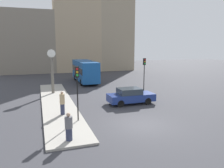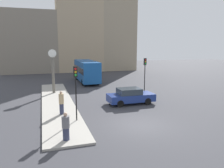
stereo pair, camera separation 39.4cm
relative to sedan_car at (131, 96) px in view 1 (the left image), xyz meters
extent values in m
plane|color=#38383D|center=(-1.53, -5.35, -0.74)|extent=(120.00, 120.00, 0.00)
cube|color=#A39E93|center=(-6.46, 2.45, -0.67)|extent=(2.82, 19.61, 0.13)
cube|color=gray|center=(-9.82, 28.11, 5.28)|extent=(10.57, 5.00, 12.03)
cube|color=tan|center=(0.06, 28.11, 9.22)|extent=(9.18, 5.00, 19.92)
cube|color=gray|center=(8.34, 28.11, 7.31)|extent=(7.39, 5.00, 16.09)
cube|color=navy|center=(0.04, 0.00, -0.13)|extent=(4.30, 1.79, 0.67)
cube|color=#2D3842|center=(-0.13, 0.00, 0.47)|extent=(2.07, 1.61, 0.53)
cylinder|color=black|center=(1.38, 0.78, -0.42)|extent=(0.64, 0.22, 0.64)
cylinder|color=black|center=(1.38, -0.78, -0.42)|extent=(0.64, 0.22, 0.64)
cylinder|color=black|center=(-1.29, 0.78, -0.42)|extent=(0.64, 0.22, 0.64)
cylinder|color=black|center=(-1.29, -0.78, -0.42)|extent=(0.64, 0.22, 0.64)
cube|color=#195199|center=(-1.48, 13.33, 1.01)|extent=(2.38, 8.33, 2.79)
cube|color=#1E232D|center=(-1.48, 13.33, 1.21)|extent=(2.40, 8.16, 0.82)
cylinder|color=black|center=(-0.43, 15.91, -0.29)|extent=(0.28, 0.90, 0.90)
cylinder|color=black|center=(-2.53, 15.91, -0.29)|extent=(0.28, 0.90, 0.90)
cylinder|color=black|center=(-0.43, 10.75, -0.29)|extent=(0.28, 0.90, 0.90)
cylinder|color=black|center=(-2.53, 10.75, -0.29)|extent=(0.28, 0.90, 0.90)
cylinder|color=black|center=(-5.51, -3.40, 0.93)|extent=(0.09, 0.09, 3.08)
cube|color=black|center=(-5.51, -3.40, 2.85)|extent=(0.26, 0.20, 0.76)
cylinder|color=red|center=(-5.51, -3.52, 3.06)|extent=(0.15, 0.04, 0.15)
cylinder|color=orange|center=(-5.51, -3.52, 2.85)|extent=(0.15, 0.04, 0.15)
cylinder|color=green|center=(-5.51, -3.52, 2.64)|extent=(0.15, 0.04, 0.15)
cylinder|color=black|center=(3.13, 3.48, 0.88)|extent=(0.09, 0.09, 3.24)
cube|color=black|center=(3.13, 3.48, 2.88)|extent=(0.26, 0.20, 0.76)
cylinder|color=red|center=(3.13, 3.36, 3.09)|extent=(0.15, 0.04, 0.15)
cylinder|color=orange|center=(3.13, 3.36, 2.88)|extent=(0.15, 0.04, 0.15)
cylinder|color=green|center=(3.13, 3.36, 2.67)|extent=(0.15, 0.04, 0.15)
cylinder|color=#666056|center=(-6.55, 6.58, 1.27)|extent=(0.32, 0.32, 3.76)
cube|color=#666056|center=(-6.55, 6.58, 3.25)|extent=(0.42, 0.42, 0.19)
cylinder|color=#666056|center=(-6.55, 6.58, 3.78)|extent=(0.95, 0.04, 0.95)
cylinder|color=white|center=(-6.55, 6.58, 3.78)|extent=(0.88, 0.06, 0.88)
cylinder|color=#2D334C|center=(-6.40, -1.65, -0.19)|extent=(0.33, 0.33, 0.83)
cylinder|color=tan|center=(-6.40, -1.65, 0.61)|extent=(0.38, 0.38, 0.77)
sphere|color=tan|center=(-6.40, -1.65, 1.10)|extent=(0.21, 0.21, 0.21)
cylinder|color=#2D334C|center=(-6.57, -6.52, -0.25)|extent=(0.37, 0.37, 0.71)
cylinder|color=slate|center=(-6.57, -6.52, 0.44)|extent=(0.43, 0.43, 0.67)
sphere|color=tan|center=(-6.57, -6.52, 0.88)|extent=(0.22, 0.22, 0.22)
camera|label=1|loc=(-8.00, -18.15, 4.60)|focal=35.00mm
camera|label=2|loc=(-7.62, -18.27, 4.60)|focal=35.00mm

